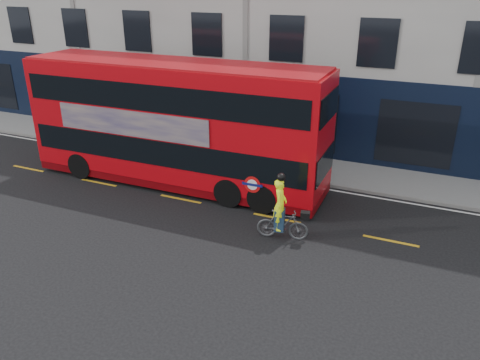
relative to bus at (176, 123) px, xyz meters
The scene contains 7 objects.
ground 4.05m from the bus, 72.90° to the right, with size 120.00×120.00×0.00m, color black.
pavement 4.43m from the bus, 75.46° to the left, with size 60.00×3.00×0.12m, color gray.
kerb 3.36m from the bus, 65.71° to the left, with size 60.00×0.12×0.13m, color slate.
road_edge_line 3.24m from the bus, 62.09° to the left, with size 58.00×0.10×0.01m, color silver.
lane_dashes 3.11m from the bus, 58.16° to the right, with size 58.00×0.12×0.01m, color gold, non-canonical shape.
bus is the anchor object (origin of this frame).
cyclist 6.42m from the bus, 26.47° to the right, with size 1.78×0.80×2.35m.
Camera 1 is at (8.76, -12.77, 8.02)m, focal length 35.00 mm.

